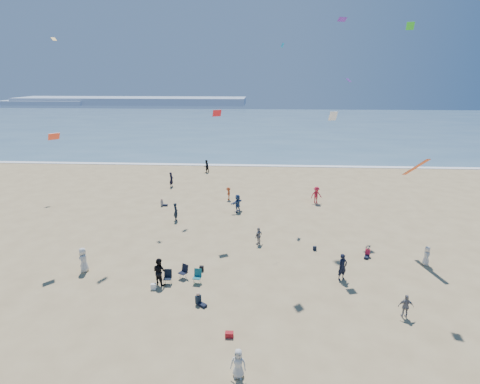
{
  "coord_description": "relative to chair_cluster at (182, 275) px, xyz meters",
  "views": [
    {
      "loc": [
        3.19,
        -12.62,
        13.77
      ],
      "look_at": [
        2.0,
        8.0,
        7.27
      ],
      "focal_mm": 28.0,
      "sensor_mm": 36.0,
      "label": 1
    }
  ],
  "objects": [
    {
      "name": "ocean",
      "position": [
        2.11,
        84.97,
        -0.47
      ],
      "size": [
        220.0,
        100.0,
        0.06
      ],
      "primitive_type": "cube",
      "color": "#476B84",
      "rests_on": "ground"
    },
    {
      "name": "surf_line",
      "position": [
        2.11,
        34.97,
        -0.46
      ],
      "size": [
        220.0,
        1.2,
        0.08
      ],
      "primitive_type": "cube",
      "color": "white",
      "rests_on": "ground"
    },
    {
      "name": "headland_far",
      "position": [
        -57.89,
        159.97,
        1.1
      ],
      "size": [
        110.0,
        20.0,
        3.2
      ],
      "primitive_type": "cube",
      "color": "#7A8EA8",
      "rests_on": "ground"
    },
    {
      "name": "headland_near",
      "position": [
        -97.89,
        154.97,
        0.5
      ],
      "size": [
        40.0,
        14.0,
        2.0
      ],
      "primitive_type": "cube",
      "color": "#7A8EA8",
      "rests_on": "ground"
    },
    {
      "name": "standing_flyers",
      "position": [
        5.51,
        6.35,
        0.39
      ],
      "size": [
        29.73,
        51.54,
        1.93
      ],
      "color": "red",
      "rests_on": "ground"
    },
    {
      "name": "seated_group",
      "position": [
        4.21,
        -2.41,
        -0.08
      ],
      "size": [
        20.17,
        34.12,
        0.84
      ],
      "color": "white",
      "rests_on": "ground"
    },
    {
      "name": "chair_cluster",
      "position": [
        0.0,
        0.0,
        0.0
      ],
      "size": [
        2.65,
        1.52,
        1.0
      ],
      "color": "black",
      "rests_on": "ground"
    },
    {
      "name": "white_tote",
      "position": [
        -1.77,
        -1.02,
        -0.3
      ],
      "size": [
        0.35,
        0.2,
        0.4
      ],
      "primitive_type": "cube",
      "color": "white",
      "rests_on": "ground"
    },
    {
      "name": "black_backpack",
      "position": [
        1.07,
        1.6,
        -0.31
      ],
      "size": [
        0.3,
        0.22,
        0.38
      ],
      "primitive_type": "cube",
      "color": "black",
      "rests_on": "ground"
    },
    {
      "name": "cooler",
      "position": [
        3.72,
        -5.51,
        -0.35
      ],
      "size": [
        0.45,
        0.3,
        0.3
      ],
      "primitive_type": "cube",
      "color": "maroon",
      "rests_on": "ground"
    },
    {
      "name": "navy_bag",
      "position": [
        9.81,
        5.49,
        -0.33
      ],
      "size": [
        0.28,
        0.18,
        0.34
      ],
      "primitive_type": "cube",
      "color": "black",
      "rests_on": "ground"
    },
    {
      "name": "kites_aloft",
      "position": [
        10.4,
        2.8,
        14.36
      ],
      "size": [
        46.85,
        39.16,
        28.47
      ],
      "color": "#842A8D",
      "rests_on": "ground"
    }
  ]
}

